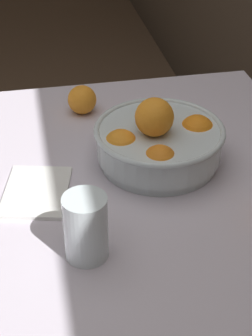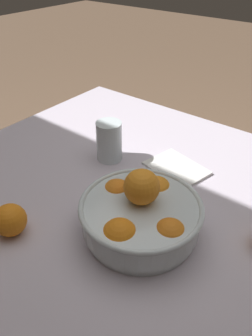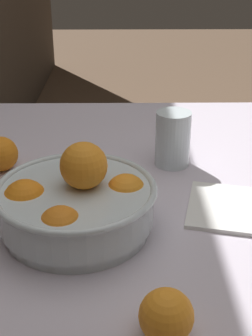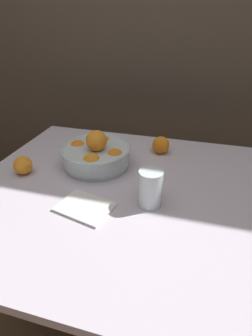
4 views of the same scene
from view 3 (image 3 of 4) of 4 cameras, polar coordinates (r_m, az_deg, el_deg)
The scene contains 6 objects.
dining_table at distance 0.99m, azimuth 2.66°, elevation -6.98°, with size 1.08×0.96×0.76m.
fruit_bowl at distance 0.80m, azimuth -6.03°, elevation -4.17°, with size 0.28×0.28×0.16m.
juice_glass at distance 1.03m, azimuth 5.71°, elevation 3.17°, with size 0.08×0.08×0.12m.
orange_loose_near_bowl at distance 1.04m, azimuth -15.05°, elevation 1.67°, with size 0.08×0.08×0.08m, color orange.
orange_loose_front at distance 0.61m, azimuth 4.90°, elevation -17.51°, with size 0.07×0.07×0.07m, color orange.
napkin at distance 0.89m, azimuth 11.65°, elevation -4.67°, with size 0.17×0.12×0.01m, color white.
Camera 3 is at (-0.82, 0.06, 1.22)m, focal length 50.00 mm.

